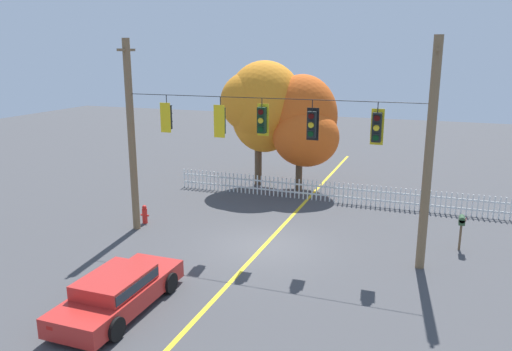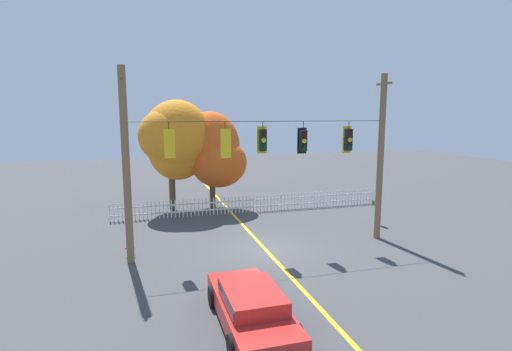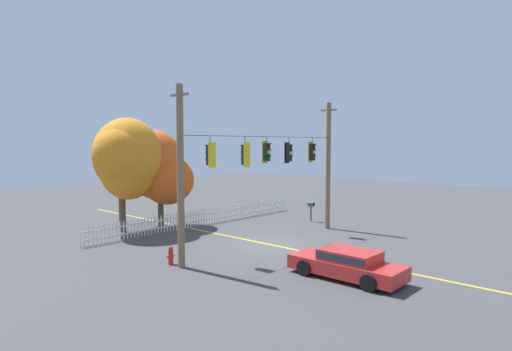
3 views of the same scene
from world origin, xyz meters
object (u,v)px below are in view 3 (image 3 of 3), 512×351
at_px(traffic_signal_southbound_primary, 245,155).
at_px(parked_car, 347,263).
at_px(traffic_signal_northbound_primary, 210,155).
at_px(roadside_mailbox, 311,205).
at_px(autumn_maple_near_fence, 127,159).
at_px(traffic_signal_westbound_side, 267,152).
at_px(fire_hydrant, 171,255).
at_px(autumn_maple_mid, 160,170).
at_px(traffic_signal_eastbound_side, 289,153).
at_px(traffic_signal_northbound_secondary, 312,152).

relative_size(traffic_signal_southbound_primary, parked_car, 0.33).
relative_size(traffic_signal_northbound_primary, roadside_mailbox, 1.07).
bearing_deg(parked_car, autumn_maple_near_fence, 93.15).
bearing_deg(traffic_signal_westbound_side, traffic_signal_northbound_primary, -179.73).
relative_size(traffic_signal_southbound_primary, roadside_mailbox, 1.12).
height_order(parked_car, fire_hydrant, parked_car).
xyz_separation_m(autumn_maple_mid, fire_hydrant, (-4.96, -7.66, -3.16)).
xyz_separation_m(traffic_signal_eastbound_side, traffic_signal_northbound_secondary, (2.22, 0.00, 0.01)).
bearing_deg(parked_car, traffic_signal_northbound_secondary, 44.04).
distance_m(traffic_signal_northbound_primary, roadside_mailbox, 11.80).
bearing_deg(autumn_maple_near_fence, traffic_signal_westbound_side, -70.35).
bearing_deg(traffic_signal_northbound_primary, autumn_maple_near_fence, 83.86).
height_order(traffic_signal_westbound_side, fire_hydrant, traffic_signal_westbound_side).
height_order(traffic_signal_southbound_primary, fire_hydrant, traffic_signal_southbound_primary).
bearing_deg(fire_hydrant, traffic_signal_southbound_primary, -10.05).
relative_size(traffic_signal_southbound_primary, autumn_maple_near_fence, 0.22).
xyz_separation_m(traffic_signal_southbound_primary, autumn_maple_mid, (0.97, 8.37, -1.17)).
bearing_deg(traffic_signal_westbound_side, autumn_maple_mid, 94.53).
bearing_deg(traffic_signal_eastbound_side, traffic_signal_northbound_primary, -179.82).
bearing_deg(autumn_maple_near_fence, fire_hydrant, -108.86).
bearing_deg(parked_car, autumn_maple_mid, 83.92).
distance_m(parked_car, roadside_mailbox, 12.42).
bearing_deg(roadside_mailbox, fire_hydrant, -173.45).
bearing_deg(roadside_mailbox, traffic_signal_northbound_primary, -168.86).
bearing_deg(autumn_maple_near_fence, roadside_mailbox, -31.68).
xyz_separation_m(parked_car, roadside_mailbox, (9.30, 8.21, 0.48)).
relative_size(traffic_signal_westbound_side, roadside_mailbox, 1.02).
relative_size(traffic_signal_northbound_secondary, autumn_maple_near_fence, 0.21).
relative_size(traffic_signal_eastbound_side, autumn_maple_mid, 0.23).
height_order(traffic_signal_northbound_primary, fire_hydrant, traffic_signal_northbound_primary).
distance_m(traffic_signal_eastbound_side, traffic_signal_northbound_secondary, 2.22).
bearing_deg(fire_hydrant, traffic_signal_eastbound_side, -5.26).
distance_m(traffic_signal_southbound_primary, traffic_signal_northbound_secondary, 5.70).
bearing_deg(traffic_signal_northbound_primary, fire_hydrant, 157.70).
bearing_deg(roadside_mailbox, traffic_signal_eastbound_side, -157.76).
relative_size(traffic_signal_eastbound_side, roadside_mailbox, 1.07).
height_order(autumn_maple_mid, fire_hydrant, autumn_maple_mid).
xyz_separation_m(autumn_maple_near_fence, parked_car, (0.80, -14.44, -3.77)).
xyz_separation_m(traffic_signal_northbound_secondary, parked_car, (-6.27, -6.06, -4.18)).
xyz_separation_m(traffic_signal_northbound_primary, autumn_maple_mid, (3.23, 8.37, -1.21)).
relative_size(autumn_maple_near_fence, autumn_maple_mid, 1.11).
height_order(traffic_signal_southbound_primary, traffic_signal_northbound_secondary, same).
height_order(traffic_signal_eastbound_side, parked_car, traffic_signal_eastbound_side).
bearing_deg(traffic_signal_westbound_side, traffic_signal_southbound_primary, -179.33).
xyz_separation_m(traffic_signal_southbound_primary, fire_hydrant, (-3.99, 0.71, -4.33)).
distance_m(traffic_signal_northbound_primary, parked_car, 7.53).
height_order(traffic_signal_northbound_secondary, autumn_maple_near_fence, autumn_maple_near_fence).
distance_m(traffic_signal_westbound_side, traffic_signal_northbound_secondary, 4.07).
relative_size(traffic_signal_westbound_side, parked_car, 0.30).
distance_m(traffic_signal_northbound_secondary, parked_car, 9.67).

